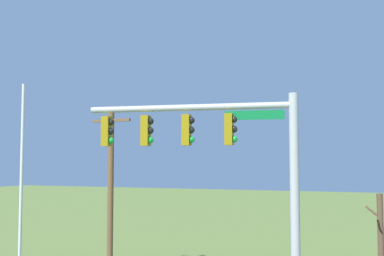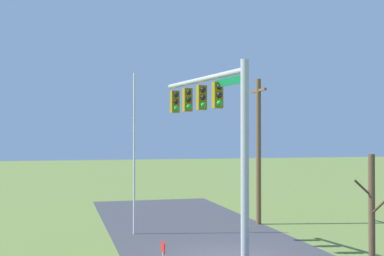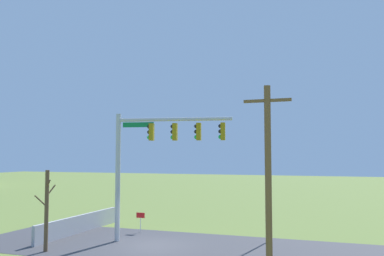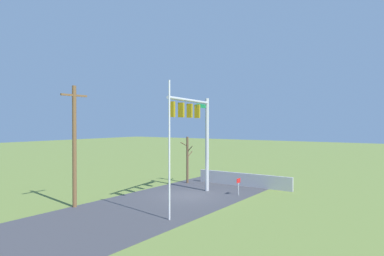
% 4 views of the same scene
% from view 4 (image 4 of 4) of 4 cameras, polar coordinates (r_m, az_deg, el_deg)
% --- Properties ---
extents(ground_plane, '(160.00, 160.00, 0.00)m').
position_cam_4_polar(ground_plane, '(25.59, -0.91, -10.99)').
color(ground_plane, olive).
extents(road_surface, '(28.00, 8.00, 0.01)m').
position_cam_4_polar(road_surface, '(22.51, -6.92, -12.63)').
color(road_surface, '#3D3D42').
rests_on(road_surface, ground_plane).
extents(sidewalk_corner, '(6.00, 6.00, 0.01)m').
position_cam_4_polar(sidewalk_corner, '(28.15, 3.56, -9.90)').
color(sidewalk_corner, '#B7B5AD').
rests_on(sidewalk_corner, ground_plane).
extents(retaining_fence, '(0.20, 8.32, 1.08)m').
position_cam_4_polar(retaining_fence, '(29.49, 8.39, -8.36)').
color(retaining_fence, '#A8A8AD').
rests_on(retaining_fence, ground_plane).
extents(signal_mast, '(6.51, 1.41, 7.13)m').
position_cam_4_polar(signal_mast, '(24.91, 0.77, 0.58)').
color(signal_mast, '#B2B5BA').
rests_on(signal_mast, ground_plane).
extents(flagpole, '(0.10, 0.10, 7.55)m').
position_cam_4_polar(flagpole, '(18.84, -3.73, -3.63)').
color(flagpole, silver).
rests_on(flagpole, ground_plane).
extents(utility_pole, '(1.90, 0.26, 7.56)m').
position_cam_4_polar(utility_pole, '(22.85, -18.67, -2.48)').
color(utility_pole, brown).
rests_on(utility_pole, ground_plane).
extents(bare_tree, '(1.27, 1.02, 4.04)m').
position_cam_4_polar(bare_tree, '(30.58, -0.75, -5.12)').
color(bare_tree, brown).
rests_on(bare_tree, ground_plane).
extents(open_sign, '(0.56, 0.04, 1.22)m').
position_cam_4_polar(open_sign, '(25.77, 7.61, -8.87)').
color(open_sign, silver).
rests_on(open_sign, ground_plane).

